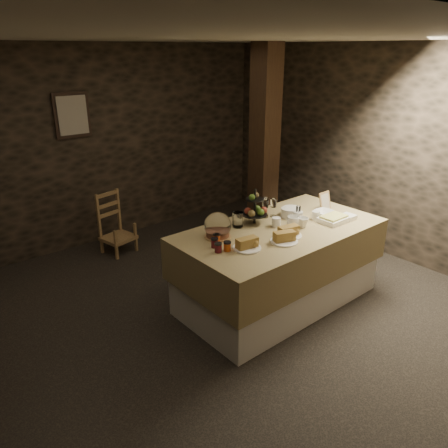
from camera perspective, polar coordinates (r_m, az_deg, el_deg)
ground_plane at (r=4.49m, az=-2.39°, el=-12.15°), size 5.50×5.00×0.01m
room_shell at (r=3.84m, az=-2.76°, el=7.54°), size 5.52×5.02×2.60m
buffet_table at (r=4.56m, az=7.17°, el=-4.70°), size 2.12×1.13×0.84m
chair at (r=5.89m, az=-14.00°, el=-0.21°), size 0.44×0.43×0.63m
timber_column at (r=5.94m, az=5.28°, el=10.05°), size 0.30×0.30×2.60m
framed_picture at (r=5.87m, az=-19.23°, el=13.28°), size 0.45×0.04×0.55m
plate_stack_a at (r=4.71m, az=8.60°, el=1.48°), size 0.19×0.19×0.10m
plate_stack_b at (r=4.77m, az=8.80°, el=1.65°), size 0.20×0.20×0.08m
cutlery_holder at (r=4.57m, az=9.61°, el=0.91°), size 0.10×0.10×0.12m
cup_a at (r=4.46m, az=9.08°, el=0.31°), size 0.17×0.17×0.11m
cup_b at (r=4.46m, az=10.26°, el=0.20°), size 0.12×0.12×0.10m
mug_c at (r=4.44m, az=6.84°, el=0.25°), size 0.09×0.09×0.09m
mug_d at (r=4.69m, az=11.89°, el=1.11°), size 0.08×0.08×0.09m
bowl at (r=4.83m, az=12.93°, el=1.39°), size 0.22×0.22×0.05m
cake_dome at (r=4.14m, az=-0.84°, el=-0.38°), size 0.26×0.26×0.26m
fruit_stand at (r=4.47m, az=4.15°, el=1.80°), size 0.26×0.26×0.37m
bread_platter_left at (r=3.93m, az=3.02°, el=-2.72°), size 0.26×0.26×0.11m
bread_platter_center at (r=4.09m, az=7.87°, el=-1.83°), size 0.26×0.26×0.11m
bread_platter_right at (r=4.22m, az=8.42°, el=-1.09°), size 0.26×0.26×0.11m
jam_jars at (r=3.93m, az=-0.64°, el=-2.67°), size 0.18×0.26×0.07m
tart_dish at (r=4.67m, az=14.13°, el=0.65°), size 0.30×0.22×0.07m
square_dish at (r=4.80m, az=15.89°, el=0.91°), size 0.14×0.14×0.04m
menu_frame at (r=5.00m, az=13.05°, el=2.86°), size 0.17×0.07×0.22m
storage_jar_a at (r=4.38m, az=1.84°, el=0.58°), size 0.10×0.10×0.16m
storage_jar_b at (r=4.44m, az=1.67°, el=0.71°), size 0.09×0.09×0.14m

